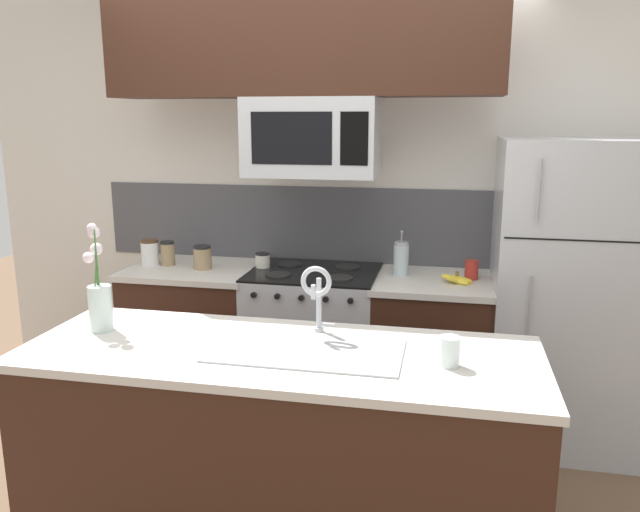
# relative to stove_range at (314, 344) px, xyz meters

# --- Properties ---
(ground_plane) EXTENTS (10.00, 10.00, 0.00)m
(ground_plane) POSITION_rel_stove_range_xyz_m (-0.00, -0.90, -0.46)
(ground_plane) COLOR brown
(rear_partition) EXTENTS (5.20, 0.10, 2.60)m
(rear_partition) POSITION_rel_stove_range_xyz_m (0.30, 0.38, 0.84)
(rear_partition) COLOR silver
(rear_partition) RESTS_ON ground
(splash_band) EXTENTS (2.95, 0.01, 0.48)m
(splash_band) POSITION_rel_stove_range_xyz_m (-0.00, 0.32, 0.69)
(splash_band) COLOR #4C4C51
(splash_band) RESTS_ON rear_partition
(back_counter_left) EXTENTS (0.80, 0.65, 0.91)m
(back_counter_left) POSITION_rel_stove_range_xyz_m (-0.76, 0.00, -0.01)
(back_counter_left) COLOR #381E14
(back_counter_left) RESTS_ON ground
(back_counter_right) EXTENTS (0.68, 0.65, 0.91)m
(back_counter_right) POSITION_rel_stove_range_xyz_m (0.71, 0.00, -0.01)
(back_counter_right) COLOR #381E14
(back_counter_right) RESTS_ON ground
(stove_range) EXTENTS (0.76, 0.64, 0.93)m
(stove_range) POSITION_rel_stove_range_xyz_m (0.00, 0.00, 0.00)
(stove_range) COLOR #B7BABF
(stove_range) RESTS_ON ground
(microwave) EXTENTS (0.74, 0.40, 0.44)m
(microwave) POSITION_rel_stove_range_xyz_m (0.00, -0.02, 1.25)
(microwave) COLOR #B7BABF
(upper_cabinet_band) EXTENTS (2.18, 0.34, 0.60)m
(upper_cabinet_band) POSITION_rel_stove_range_xyz_m (-0.06, -0.05, 1.76)
(upper_cabinet_band) COLOR #381E14
(refrigerator) EXTENTS (0.82, 0.74, 1.71)m
(refrigerator) POSITION_rel_stove_range_xyz_m (1.44, 0.02, 0.39)
(refrigerator) COLOR #B7BABF
(refrigerator) RESTS_ON ground
(storage_jar_tall) EXTENTS (0.11, 0.11, 0.16)m
(storage_jar_tall) POSITION_rel_stove_range_xyz_m (-1.05, -0.01, 0.53)
(storage_jar_tall) COLOR silver
(storage_jar_tall) RESTS_ON back_counter_left
(storage_jar_medium) EXTENTS (0.09, 0.09, 0.15)m
(storage_jar_medium) POSITION_rel_stove_range_xyz_m (-0.94, 0.02, 0.52)
(storage_jar_medium) COLOR #997F5B
(storage_jar_medium) RESTS_ON back_counter_left
(storage_jar_short) EXTENTS (0.11, 0.11, 0.14)m
(storage_jar_short) POSITION_rel_stove_range_xyz_m (-0.69, -0.03, 0.52)
(storage_jar_short) COLOR #997F5B
(storage_jar_short) RESTS_ON back_counter_left
(storage_jar_squat) EXTENTS (0.09, 0.09, 0.10)m
(storage_jar_squat) POSITION_rel_stove_range_xyz_m (-0.33, 0.04, 0.50)
(storage_jar_squat) COLOR silver
(storage_jar_squat) RESTS_ON back_counter_left
(banana_bunch) EXTENTS (0.19, 0.13, 0.08)m
(banana_bunch) POSITION_rel_stove_range_xyz_m (0.83, -0.06, 0.47)
(banana_bunch) COLOR yellow
(banana_bunch) RESTS_ON back_counter_right
(french_press) EXTENTS (0.09, 0.09, 0.27)m
(french_press) POSITION_rel_stove_range_xyz_m (0.51, 0.06, 0.55)
(french_press) COLOR silver
(french_press) RESTS_ON back_counter_right
(coffee_tin) EXTENTS (0.08, 0.08, 0.11)m
(coffee_tin) POSITION_rel_stove_range_xyz_m (0.91, 0.05, 0.50)
(coffee_tin) COLOR #B22D23
(coffee_tin) RESTS_ON back_counter_right
(island_counter) EXTENTS (2.08, 0.75, 0.91)m
(island_counter) POSITION_rel_stove_range_xyz_m (0.13, -1.25, -0.01)
(island_counter) COLOR #381E14
(island_counter) RESTS_ON ground
(kitchen_sink) EXTENTS (0.76, 0.40, 0.16)m
(kitchen_sink) POSITION_rel_stove_range_xyz_m (0.24, -1.25, 0.38)
(kitchen_sink) COLOR #ADAFB5
(kitchen_sink) RESTS_ON island_counter
(sink_faucet) EXTENTS (0.14, 0.14, 0.31)m
(sink_faucet) POSITION_rel_stove_range_xyz_m (0.25, -1.05, 0.65)
(sink_faucet) COLOR #B7BABF
(sink_faucet) RESTS_ON island_counter
(drinking_glass) EXTENTS (0.08, 0.08, 0.11)m
(drinking_glass) POSITION_rel_stove_range_xyz_m (0.80, -1.28, 0.51)
(drinking_glass) COLOR silver
(drinking_glass) RESTS_ON island_counter
(flower_vase) EXTENTS (0.10, 0.12, 0.47)m
(flower_vase) POSITION_rel_stove_range_xyz_m (-0.69, -1.18, 0.58)
(flower_vase) COLOR silver
(flower_vase) RESTS_ON island_counter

